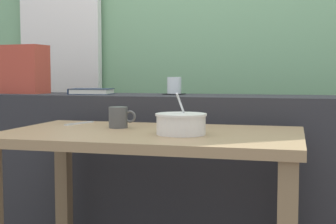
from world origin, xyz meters
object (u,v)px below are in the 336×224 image
object	(u,v)px
coaster_square	(174,94)
throw_pillow	(18,69)
ceramic_mug	(119,117)
juice_glass	(174,86)
soup_bowl	(181,124)
fork_utensil	(79,123)
breakfast_table	(151,161)
closed_book	(91,91)

from	to	relation	value
coaster_square	throw_pillow	bearing A→B (deg)	-176.13
ceramic_mug	juice_glass	bearing A→B (deg)	81.35
juice_glass	soup_bowl	size ratio (longest dim) A/B	0.46
soup_bowl	ceramic_mug	xyz separation A→B (m)	(-0.29, 0.15, 0.01)
juice_glass	fork_utensil	world-z (taller)	juice_glass
breakfast_table	fork_utensil	bearing A→B (deg)	153.75
ceramic_mug	breakfast_table	bearing A→B (deg)	-28.36
breakfast_table	coaster_square	distance (m)	0.70
juice_glass	ceramic_mug	bearing A→B (deg)	-98.65
coaster_square	soup_bowl	world-z (taller)	soup_bowl
throw_pillow	ceramic_mug	xyz separation A→B (m)	(0.77, -0.52, -0.20)
juice_glass	closed_book	bearing A→B (deg)	-172.44
breakfast_table	throw_pillow	world-z (taller)	throw_pillow
soup_bowl	throw_pillow	bearing A→B (deg)	148.16
coaster_square	throw_pillow	xyz separation A→B (m)	(-0.86, -0.06, 0.13)
coaster_square	closed_book	xyz separation A→B (m)	(-0.43, -0.06, 0.01)
juice_glass	fork_utensil	distance (m)	0.58
closed_book	ceramic_mug	xyz separation A→B (m)	(0.35, -0.52, -0.08)
coaster_square	fork_utensil	bearing A→B (deg)	-123.07
throw_pillow	soup_bowl	distance (m)	1.27
soup_bowl	ceramic_mug	distance (m)	0.33
coaster_square	closed_book	world-z (taller)	closed_book
juice_glass	ceramic_mug	size ratio (longest dim) A/B	0.75
breakfast_table	closed_book	world-z (taller)	closed_book
coaster_square	juice_glass	size ratio (longest dim) A/B	1.18
closed_book	soup_bowl	size ratio (longest dim) A/B	1.20
closed_book	soup_bowl	xyz separation A→B (m)	(0.64, -0.66, -0.09)
closed_book	coaster_square	bearing A→B (deg)	7.56
breakfast_table	soup_bowl	bearing A→B (deg)	-23.90
coaster_square	throw_pillow	world-z (taller)	throw_pillow
breakfast_table	coaster_square	size ratio (longest dim) A/B	11.17
breakfast_table	closed_book	size ratio (longest dim) A/B	5.02
coaster_square	juice_glass	distance (m)	0.04
throw_pillow	fork_utensil	bearing A→B (deg)	-36.93
soup_bowl	coaster_square	bearing A→B (deg)	105.86
closed_book	fork_utensil	size ratio (longest dim) A/B	1.31
soup_bowl	ceramic_mug	size ratio (longest dim) A/B	1.64
breakfast_table	ceramic_mug	distance (m)	0.24
closed_book	soup_bowl	world-z (taller)	soup_bowl
juice_glass	closed_book	world-z (taller)	juice_glass
coaster_square	fork_utensil	size ratio (longest dim) A/B	0.59
fork_utensil	ceramic_mug	xyz separation A→B (m)	(0.22, -0.10, 0.04)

